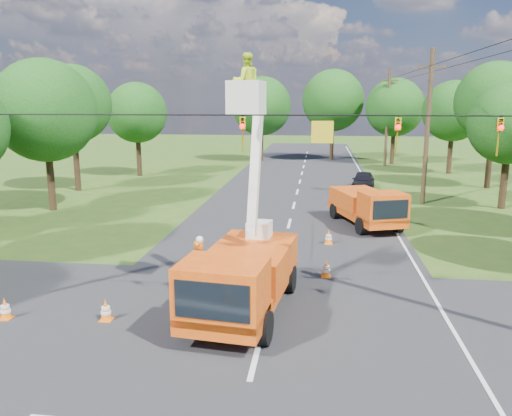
# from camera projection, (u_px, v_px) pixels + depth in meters

# --- Properties ---
(ground) EXTENTS (140.00, 140.00, 0.00)m
(ground) POSITION_uv_depth(u_px,v_px,m) (294.00, 206.00, 32.51)
(ground) COLOR #2D4F17
(ground) RESTS_ON ground
(road_main) EXTENTS (12.00, 100.00, 0.06)m
(road_main) POSITION_uv_depth(u_px,v_px,m) (294.00, 206.00, 32.51)
(road_main) COLOR black
(road_main) RESTS_ON ground
(road_cross) EXTENTS (56.00, 10.00, 0.07)m
(road_cross) POSITION_uv_depth(u_px,v_px,m) (264.00, 327.00, 15.04)
(road_cross) COLOR black
(road_cross) RESTS_ON ground
(edge_line) EXTENTS (0.12, 90.00, 0.02)m
(edge_line) POSITION_uv_depth(u_px,v_px,m) (382.00, 208.00, 31.83)
(edge_line) COLOR silver
(edge_line) RESTS_ON ground
(bucket_truck) EXTENTS (3.15, 6.64, 8.09)m
(bucket_truck) POSITION_uv_depth(u_px,v_px,m) (243.00, 263.00, 15.64)
(bucket_truck) COLOR #DA5D0F
(bucket_truck) RESTS_ON ground
(second_truck) EXTENTS (3.96, 6.21, 2.19)m
(second_truck) POSITION_uv_depth(u_px,v_px,m) (367.00, 206.00, 26.97)
(second_truck) COLOR #DA5D0F
(second_truck) RESTS_ON ground
(ground_worker) EXTENTS (0.89, 0.86, 2.05)m
(ground_worker) POSITION_uv_depth(u_px,v_px,m) (200.00, 269.00, 17.15)
(ground_worker) COLOR orange
(ground_worker) RESTS_ON ground
(distant_car) EXTENTS (2.16, 4.26, 1.39)m
(distant_car) POSITION_uv_depth(u_px,v_px,m) (363.00, 181.00, 38.54)
(distant_car) COLOR black
(distant_car) RESTS_ON ground
(traffic_cone_2) EXTENTS (0.38, 0.38, 0.71)m
(traffic_cone_2) POSITION_uv_depth(u_px,v_px,m) (326.00, 269.00, 19.20)
(traffic_cone_2) COLOR orange
(traffic_cone_2) RESTS_ON ground
(traffic_cone_3) EXTENTS (0.38, 0.38, 0.71)m
(traffic_cone_3) POSITION_uv_depth(u_px,v_px,m) (329.00, 237.00, 23.68)
(traffic_cone_3) COLOR orange
(traffic_cone_3) RESTS_ON ground
(traffic_cone_4) EXTENTS (0.38, 0.38, 0.71)m
(traffic_cone_4) POSITION_uv_depth(u_px,v_px,m) (106.00, 310.00, 15.38)
(traffic_cone_4) COLOR orange
(traffic_cone_4) RESTS_ON ground
(traffic_cone_5) EXTENTS (0.38, 0.38, 0.71)m
(traffic_cone_5) POSITION_uv_depth(u_px,v_px,m) (5.00, 309.00, 15.49)
(traffic_cone_5) COLOR orange
(traffic_cone_5) RESTS_ON ground
(traffic_cone_7) EXTENTS (0.38, 0.38, 0.71)m
(traffic_cone_7) POSITION_uv_depth(u_px,v_px,m) (355.00, 211.00, 29.36)
(traffic_cone_7) COLOR orange
(traffic_cone_7) RESTS_ON ground
(traffic_cone_8) EXTENTS (0.38, 0.38, 0.71)m
(traffic_cone_8) POSITION_uv_depth(u_px,v_px,m) (286.00, 271.00, 19.00)
(traffic_cone_8) COLOR orange
(traffic_cone_8) RESTS_ON ground
(pole_right_mid) EXTENTS (1.80, 0.30, 10.00)m
(pole_right_mid) POSITION_uv_depth(u_px,v_px,m) (428.00, 126.00, 32.35)
(pole_right_mid) COLOR #4C3823
(pole_right_mid) RESTS_ON ground
(pole_right_far) EXTENTS (1.80, 0.30, 10.00)m
(pole_right_far) POSITION_uv_depth(u_px,v_px,m) (387.00, 117.00, 51.76)
(pole_right_far) COLOR #4C3823
(pole_right_far) RESTS_ON ground
(signal_span) EXTENTS (18.00, 0.29, 1.07)m
(signal_span) POSITION_uv_depth(u_px,v_px,m) (346.00, 131.00, 13.54)
(signal_span) COLOR black
(signal_span) RESTS_ON ground
(tree_left_d) EXTENTS (6.20, 6.20, 9.24)m
(tree_left_d) POSITION_uv_depth(u_px,v_px,m) (45.00, 111.00, 30.15)
(tree_left_d) COLOR #382616
(tree_left_d) RESTS_ON ground
(tree_left_e) EXTENTS (5.80, 5.80, 9.41)m
(tree_left_e) POSITION_uv_depth(u_px,v_px,m) (72.00, 104.00, 37.09)
(tree_left_e) COLOR #382616
(tree_left_e) RESTS_ON ground
(tree_left_f) EXTENTS (5.40, 5.40, 8.40)m
(tree_left_f) POSITION_uv_depth(u_px,v_px,m) (137.00, 113.00, 44.77)
(tree_left_f) COLOR #382616
(tree_left_f) RESTS_ON ground
(tree_right_c) EXTENTS (5.00, 5.00, 7.83)m
(tree_right_c) POSITION_uv_depth(u_px,v_px,m) (510.00, 124.00, 30.77)
(tree_right_c) COLOR #382616
(tree_right_c) RESTS_ON ground
(tree_right_d) EXTENTS (6.00, 6.00, 9.70)m
(tree_right_d) POSITION_uv_depth(u_px,v_px,m) (495.00, 102.00, 38.05)
(tree_right_d) COLOR #382616
(tree_right_d) RESTS_ON ground
(tree_right_e) EXTENTS (5.60, 5.60, 8.63)m
(tree_right_e) POSITION_uv_depth(u_px,v_px,m) (453.00, 111.00, 46.11)
(tree_right_e) COLOR #382616
(tree_right_e) RESTS_ON ground
(tree_far_a) EXTENTS (6.60, 6.60, 9.50)m
(tree_far_a) POSITION_uv_depth(u_px,v_px,m) (262.00, 106.00, 56.09)
(tree_far_a) COLOR #382616
(tree_far_a) RESTS_ON ground
(tree_far_b) EXTENTS (7.00, 7.00, 10.32)m
(tree_far_b) POSITION_uv_depth(u_px,v_px,m) (333.00, 100.00, 56.93)
(tree_far_b) COLOR #382616
(tree_far_b) RESTS_ON ground
(tree_far_c) EXTENTS (6.20, 6.20, 9.18)m
(tree_far_c) POSITION_uv_depth(u_px,v_px,m) (395.00, 107.00, 53.38)
(tree_far_c) COLOR #382616
(tree_far_c) RESTS_ON ground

